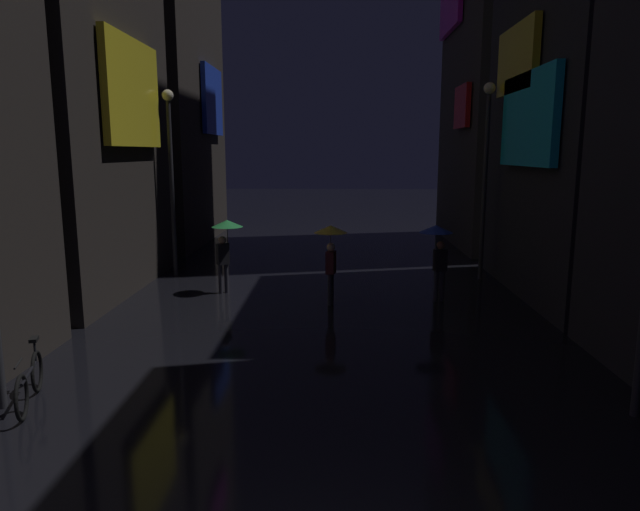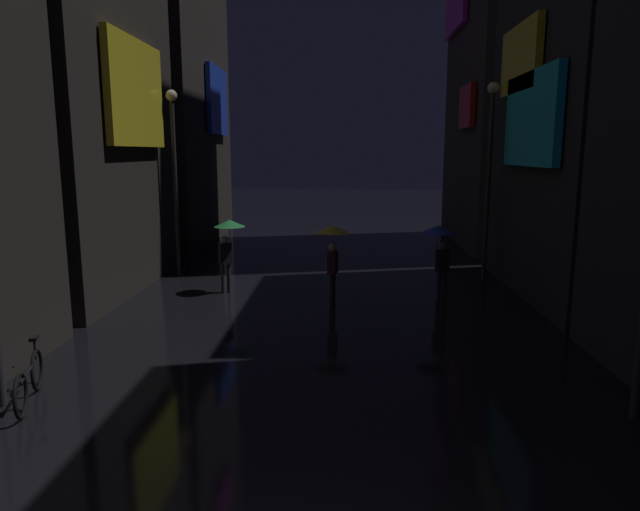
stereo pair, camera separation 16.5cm
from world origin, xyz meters
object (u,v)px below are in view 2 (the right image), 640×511
(streetlamp_left_far, at_px, (174,163))
(streetlamp_right_far, at_px, (489,160))
(pedestrian_midstreet_centre_blue, at_px, (439,242))
(pedestrian_foreground_right_green, at_px, (228,236))
(bicycle_parked_at_storefront, at_px, (29,380))
(pedestrian_foreground_left_yellow, at_px, (333,242))

(streetlamp_left_far, relative_size, streetlamp_right_far, 0.97)
(streetlamp_left_far, bearing_deg, pedestrian_midstreet_centre_blue, -21.60)
(pedestrian_foreground_right_green, relative_size, bicycle_parked_at_storefront, 1.20)
(pedestrian_midstreet_centre_blue, xyz_separation_m, streetlamp_right_far, (1.95, 2.98, 2.12))
(pedestrian_foreground_left_yellow, xyz_separation_m, streetlamp_left_far, (-5.19, 3.39, 2.03))
(streetlamp_right_far, bearing_deg, pedestrian_foreground_right_green, -165.32)
(bicycle_parked_at_storefront, relative_size, streetlamp_left_far, 0.29)
(pedestrian_midstreet_centre_blue, xyz_separation_m, pedestrian_foreground_right_green, (-5.90, 0.93, 0.00))
(pedestrian_foreground_left_yellow, height_order, pedestrian_midstreet_centre_blue, same)
(streetlamp_right_far, bearing_deg, streetlamp_left_far, 178.84)
(pedestrian_foreground_left_yellow, bearing_deg, streetlamp_left_far, 146.81)
(pedestrian_foreground_left_yellow, xyz_separation_m, pedestrian_foreground_right_green, (-3.03, 1.14, 0.00))
(pedestrian_foreground_left_yellow, bearing_deg, pedestrian_midstreet_centre_blue, 4.14)
(pedestrian_foreground_right_green, bearing_deg, streetlamp_right_far, 14.68)
(streetlamp_right_far, bearing_deg, bicycle_parked_at_storefront, -134.88)
(pedestrian_foreground_right_green, height_order, streetlamp_right_far, streetlamp_right_far)
(streetlamp_left_far, bearing_deg, bicycle_parked_at_storefront, -87.70)
(pedestrian_midstreet_centre_blue, bearing_deg, streetlamp_right_far, 56.83)
(pedestrian_midstreet_centre_blue, height_order, bicycle_parked_at_storefront, pedestrian_midstreet_centre_blue)
(pedestrian_midstreet_centre_blue, relative_size, streetlamp_left_far, 0.35)
(bicycle_parked_at_storefront, bearing_deg, pedestrian_foreground_right_green, 76.95)
(bicycle_parked_at_storefront, relative_size, streetlamp_right_far, 0.29)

